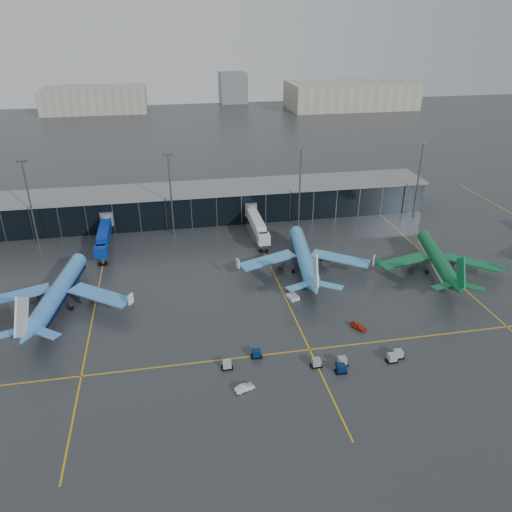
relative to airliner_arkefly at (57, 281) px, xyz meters
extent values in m
plane|color=#282B2D|center=(42.65, -12.34, -6.51)|extent=(600.00, 600.00, 0.00)
cube|color=black|center=(42.65, 49.66, -1.51)|extent=(140.00, 16.00, 10.00)
cube|color=slate|center=(42.65, 49.66, 3.79)|extent=(142.00, 17.00, 0.80)
cylinder|color=#595B60|center=(7.65, 41.16, -1.31)|extent=(4.00, 4.00, 4.00)
cube|color=navy|center=(7.65, 27.66, -2.11)|extent=(3.00, 24.00, 3.00)
cylinder|color=#595B60|center=(7.65, 20.16, -5.21)|extent=(1.00, 1.00, 2.60)
cylinder|color=#595B60|center=(52.65, 41.16, -1.31)|extent=(4.00, 4.00, 4.00)
cube|color=silver|center=(52.65, 27.66, -2.11)|extent=(3.00, 24.00, 3.00)
cylinder|color=#595B60|center=(52.65, 20.16, -5.21)|extent=(1.00, 1.00, 2.60)
cylinder|color=#595B60|center=(-12.35, 37.66, 5.99)|extent=(0.50, 0.50, 25.00)
cube|color=#595B60|center=(-12.35, 37.66, 18.69)|extent=(3.00, 0.40, 0.60)
cylinder|color=#595B60|center=(27.65, 37.66, 5.99)|extent=(0.50, 0.50, 25.00)
cube|color=#595B60|center=(27.65, 37.66, 18.69)|extent=(3.00, 0.40, 0.60)
cylinder|color=#595B60|center=(67.65, 37.66, 5.99)|extent=(0.50, 0.50, 25.00)
cube|color=#595B60|center=(67.65, 37.66, 18.69)|extent=(3.00, 0.40, 0.60)
cylinder|color=#595B60|center=(107.65, 37.66, 5.99)|extent=(0.50, 0.50, 25.00)
cube|color=#595B60|center=(107.65, 37.66, 18.69)|extent=(3.00, 0.40, 0.60)
cube|color=#B2AD99|center=(162.65, 247.66, 2.49)|extent=(90.00, 42.00, 18.00)
cube|color=#B2AD99|center=(-17.35, 267.66, 1.49)|extent=(70.00, 38.00, 16.00)
cube|color=#B2AD99|center=(82.65, 287.66, 4.49)|extent=(20.00, 20.00, 22.00)
cube|color=gold|center=(7.65, 7.66, -6.50)|extent=(0.30, 120.00, 0.02)
cube|color=gold|center=(52.65, 7.66, -6.50)|extent=(0.30, 120.00, 0.02)
cube|color=gold|center=(97.65, 7.66, -6.50)|extent=(0.30, 120.00, 0.02)
cube|color=gold|center=(52.65, -27.34, -6.50)|extent=(220.00, 0.30, 0.02)
cube|color=black|center=(57.48, -33.24, -6.33)|extent=(2.20, 1.50, 0.36)
cube|color=gray|center=(57.48, -33.24, -5.56)|extent=(1.60, 1.50, 1.50)
cube|color=black|center=(69.23, -33.11, -6.33)|extent=(2.20, 1.50, 0.36)
cube|color=#95999E|center=(69.23, -33.11, -5.56)|extent=(1.60, 1.50, 1.50)
cube|color=black|center=(67.53, -34.01, -6.33)|extent=(2.20, 1.50, 0.36)
cube|color=#95999D|center=(67.53, -34.01, -5.56)|extent=(1.60, 1.50, 1.50)
cube|color=black|center=(41.49, -27.69, -6.33)|extent=(2.20, 1.50, 0.36)
cube|color=#051B43|center=(41.49, -27.69, -5.56)|extent=(1.60, 1.50, 1.50)
cube|color=black|center=(52.38, -32.70, -6.33)|extent=(2.20, 1.50, 0.36)
cube|color=gray|center=(52.38, -32.70, -5.56)|extent=(1.60, 1.50, 1.50)
cube|color=black|center=(35.21, -30.12, -6.33)|extent=(2.20, 1.50, 0.36)
cube|color=#999CA1|center=(35.21, -30.12, -5.56)|extent=(1.60, 1.50, 1.50)
cube|color=black|center=(56.50, -35.33, -6.33)|extent=(2.20, 1.50, 0.36)
cube|color=#051344|center=(56.50, -35.33, -5.56)|extent=(1.60, 1.50, 1.50)
cube|color=silver|center=(54.34, -6.75, -6.11)|extent=(2.95, 3.66, 0.80)
cube|color=silver|center=(54.34, -6.75, -4.21)|extent=(2.27, 3.15, 2.29)
imported|color=#B12E0D|center=(65.17, -21.93, -5.86)|extent=(3.29, 4.02, 1.29)
imported|color=silver|center=(37.54, -36.96, -5.89)|extent=(3.95, 2.45, 1.23)
camera|label=1|loc=(26.44, -107.21, 55.48)|focal=35.00mm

